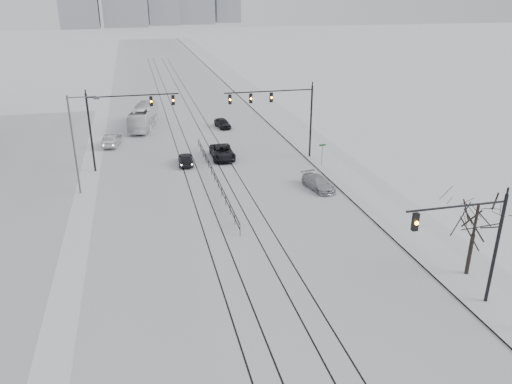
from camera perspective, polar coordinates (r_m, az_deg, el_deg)
name	(u,v)px	position (r m, az deg, el deg)	size (l,w,h in m)	color
road	(183,113)	(77.42, -8.34, 8.88)	(22.00, 260.00, 0.02)	silver
sidewalk_east	(269,108)	(79.73, 1.48, 9.53)	(5.00, 260.00, 0.16)	white
curb	(254,109)	(79.14, -0.26, 9.43)	(0.10, 260.00, 0.12)	gray
parking_strip	(5,181)	(54.67, -26.80, 1.14)	(14.00, 60.00, 0.03)	silver
tram_rails	(201,152)	(58.19, -6.32, 4.61)	(5.30, 180.00, 0.01)	black
traffic_mast_near	(474,238)	(30.31, 23.63, -4.81)	(6.10, 0.37, 7.00)	black
traffic_mast_ne	(282,108)	(53.59, 2.95, 9.56)	(9.60, 0.37, 8.00)	black
traffic_mast_nw	(120,116)	(52.51, -15.32, 8.34)	(9.10, 0.37, 8.00)	black
street_light_west	(76,138)	(47.06, -19.84, 5.82)	(2.73, 0.25, 9.00)	#595B60
bare_tree	(477,213)	(33.87, 23.96, -2.20)	(4.40, 4.40, 6.10)	black
median_fence	(215,177)	(48.64, -4.76, 1.77)	(0.06, 24.00, 1.00)	black
street_sign	(322,151)	(53.06, 7.57, 4.62)	(0.70, 0.06, 2.40)	#595B60
sedan_sb_inner	(186,159)	(53.80, -8.04, 3.77)	(1.53, 3.81, 1.30)	black
sedan_sb_outer	(112,140)	(62.34, -16.14, 5.71)	(1.51, 4.34, 1.43)	gray
sedan_nb_front	(222,152)	(55.41, -3.87, 4.55)	(2.38, 5.17, 1.44)	black
sedan_nb_right	(318,183)	(46.96, 7.13, 1.03)	(1.73, 4.25, 1.23)	#AEB2B6
sedan_nb_far	(223,123)	(68.34, -3.85, 7.85)	(1.50, 3.74, 1.27)	black
box_truck	(144,117)	(69.84, -12.73, 8.35)	(2.42, 10.32, 2.88)	white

